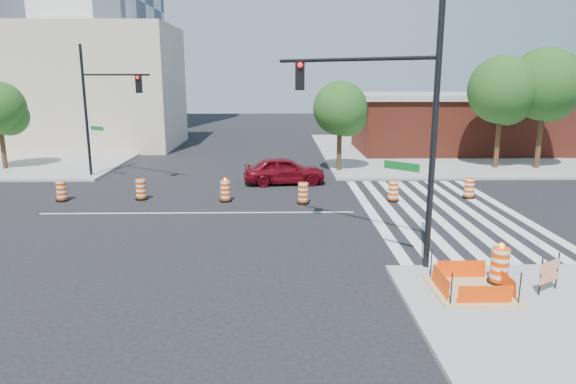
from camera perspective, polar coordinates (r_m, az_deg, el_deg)
The scene contains 23 objects.
ground at distance 23.32m, azimuth -10.01°, elevation -2.31°, with size 120.00×120.00×0.00m, color black.
sidewalk_ne at distance 43.15m, azimuth 18.40°, elevation 4.31°, with size 22.00×22.00×0.15m, color gray.
sidewalk_nw at distance 46.05m, azimuth -29.19°, elevation 3.83°, with size 22.00×22.00×0.15m, color gray.
crosswalk_east at distance 24.18m, azimuth 16.59°, elevation -2.09°, with size 6.75×13.50×0.01m.
lane_centerline at distance 23.32m, azimuth -10.01°, elevation -2.30°, with size 14.00×0.12×0.01m, color silver.
excavation_pit at distance 15.44m, azimuth 19.74°, elevation -10.06°, with size 2.20×2.20×0.90m.
brick_storefront at distance 42.90m, azimuth 18.61°, elevation 7.27°, with size 16.50×8.50×4.60m.
beige_midrise at distance 46.91m, azimuth -20.97°, elevation 10.81°, with size 14.00×10.00×10.00m, color #C4B595.
red_coupe at distance 28.94m, azimuth -0.42°, elevation 2.44°, with size 1.84×4.58×1.56m, color #630812.
signal_pole_se at distance 16.67m, azimuth 10.70°, elevation 9.24°, with size 4.66×4.33×8.23m.
signal_pole_nw at distance 31.32m, azimuth -20.00°, elevation 9.64°, with size 4.75×3.45×7.60m.
pit_drum at distance 16.02m, azimuth 22.45°, elevation -7.73°, with size 0.64×0.64×1.25m.
barricade at distance 16.02m, azimuth 27.04°, elevation -7.91°, with size 0.79×0.52×1.07m.
tree_north_b at distance 37.37m, azimuth -29.40°, elevation 7.85°, with size 3.36×3.34×5.67m.
tree_north_c at distance 32.24m, azimuth 5.88°, elevation 8.90°, with size 3.38×3.35×5.69m.
tree_north_d at distance 35.58m, azimuth 22.73°, elevation 10.05°, with size 4.26×4.26×7.25m.
tree_north_e at distance 36.61m, azimuth 26.68°, elevation 10.26°, with size 4.55×4.55×7.74m.
median_drum_1 at distance 27.34m, azimuth -23.86°, elevation 0.05°, with size 0.60×0.60×1.02m.
median_drum_2 at distance 26.29m, azimuth -16.01°, elevation 0.19°, with size 0.60×0.60×1.02m.
median_drum_3 at distance 25.11m, azimuth -6.97°, elevation 0.04°, with size 0.60×0.60×1.18m.
median_drum_4 at distance 24.51m, azimuth 1.69°, elevation -0.21°, with size 0.60×0.60×1.02m.
median_drum_5 at distance 25.49m, azimuth 11.62°, elevation 0.04°, with size 0.60×0.60×1.02m.
median_drum_6 at distance 27.13m, azimuth 19.48°, elevation 0.33°, with size 0.60×0.60×1.02m.
Camera 1 is at (3.60, -22.23, 6.05)m, focal length 32.00 mm.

